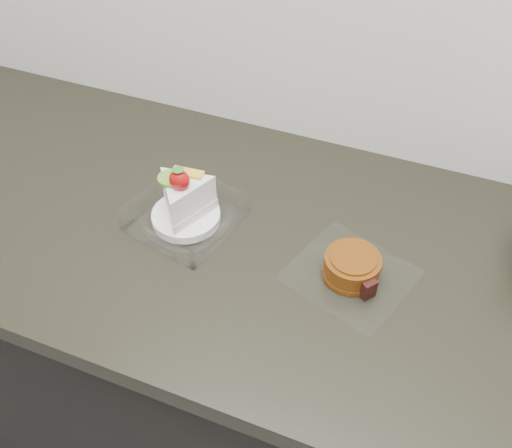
{
  "coord_description": "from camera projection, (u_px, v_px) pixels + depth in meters",
  "views": [
    {
      "loc": [
        0.15,
        1.05,
        1.62
      ],
      "look_at": [
        -0.1,
        1.68,
        0.94
      ],
      "focal_mm": 40.0,
      "sensor_mm": 36.0,
      "label": 1
    }
  ],
  "objects": [
    {
      "name": "counter",
      "position": [
        299.0,
        387.0,
        1.28
      ],
      "size": [
        2.04,
        0.64,
        0.9
      ],
      "color": "black",
      "rests_on": "ground"
    },
    {
      "name": "cake_tray",
      "position": [
        185.0,
        207.0,
        1.0
      ],
      "size": [
        0.2,
        0.2,
        0.13
      ],
      "rotation": [
        0.0,
        0.0,
        -0.22
      ],
      "color": "white",
      "rests_on": "counter"
    },
    {
      "name": "mooncake_wrap",
      "position": [
        352.0,
        268.0,
        0.92
      ],
      "size": [
        0.23,
        0.22,
        0.04
      ],
      "rotation": [
        0.0,
        0.0,
        -0.15
      ],
      "color": "white",
      "rests_on": "counter"
    }
  ]
}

